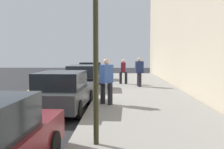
% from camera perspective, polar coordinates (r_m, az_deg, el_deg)
% --- Properties ---
extents(ground_plane, '(56.00, 56.00, 0.00)m').
position_cam_1_polar(ground_plane, '(14.87, -7.04, -4.15)').
color(ground_plane, black).
extents(sidewalk, '(28.00, 4.60, 0.15)m').
position_cam_1_polar(sidewalk, '(14.75, 5.78, -3.92)').
color(sidewalk, gray).
rests_on(sidewalk, ground).
extents(lane_stripe_centre, '(28.00, 0.14, 0.01)m').
position_cam_1_polar(lane_stripe_centre, '(15.66, -18.73, -3.91)').
color(lane_stripe_centre, gold).
rests_on(lane_stripe_centre, ground).
extents(snow_bank_curb, '(6.58, 0.56, 0.22)m').
position_cam_1_polar(snow_bank_curb, '(20.33, -2.78, -1.53)').
color(snow_bank_curb, white).
rests_on(snow_bank_curb, ground).
extents(parked_car_charcoal, '(4.43, 2.02, 1.51)m').
position_cam_1_polar(parked_car_charcoal, '(10.63, -10.28, -3.47)').
color(parked_car_charcoal, black).
rests_on(parked_car_charcoal, ground).
extents(parked_car_black, '(4.71, 1.96, 1.51)m').
position_cam_1_polar(parked_car_black, '(16.35, -6.00, -0.70)').
color(parked_car_black, black).
rests_on(parked_car_black, ground).
extents(parked_car_green, '(4.56, 2.00, 1.51)m').
position_cam_1_polar(parked_car_green, '(22.20, -4.35, 0.64)').
color(parked_car_green, black).
rests_on(parked_car_green, ground).
extents(pedestrian_burgundy_coat, '(0.48, 0.55, 1.66)m').
position_cam_1_polar(pedestrian_burgundy_coat, '(18.60, 2.37, 0.79)').
color(pedestrian_burgundy_coat, black).
rests_on(pedestrian_burgundy_coat, sidewalk).
extents(pedestrian_blue_coat, '(0.58, 0.56, 1.84)m').
position_cam_1_polar(pedestrian_blue_coat, '(11.04, -1.17, -1.16)').
color(pedestrian_blue_coat, black).
rests_on(pedestrian_blue_coat, sidewalk).
extents(pedestrian_navy_coat, '(0.59, 0.52, 1.80)m').
position_cam_1_polar(pedestrian_navy_coat, '(17.15, 5.67, 0.71)').
color(pedestrian_navy_coat, black).
rests_on(pedestrian_navy_coat, sidewalk).
extents(traffic_light_pole, '(0.35, 0.26, 4.34)m').
position_cam_1_polar(traffic_light_pole, '(6.17, -3.41, 12.66)').
color(traffic_light_pole, '#2D2D19').
rests_on(traffic_light_pole, sidewalk).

